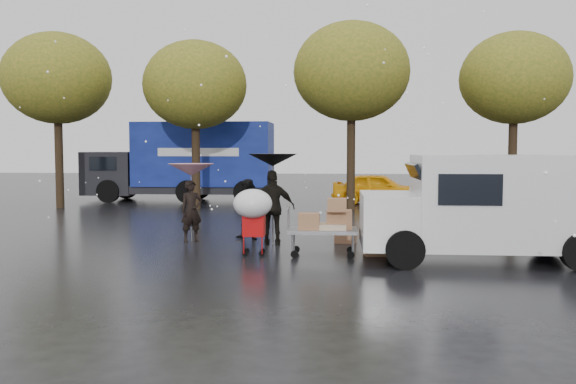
# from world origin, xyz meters

# --- Properties ---
(ground) EXTENTS (90.00, 90.00, 0.00)m
(ground) POSITION_xyz_m (0.00, 0.00, 0.00)
(ground) COLOR black
(ground) RESTS_ON ground
(person_pink) EXTENTS (0.67, 0.61, 1.54)m
(person_pink) POSITION_xyz_m (-1.70, 1.68, 0.77)
(person_pink) COLOR black
(person_pink) RESTS_ON ground
(person_middle) EXTENTS (0.89, 0.78, 1.55)m
(person_middle) POSITION_xyz_m (-0.30, 2.09, 0.78)
(person_middle) COLOR black
(person_middle) RESTS_ON ground
(person_black) EXTENTS (1.09, 0.53, 1.81)m
(person_black) POSITION_xyz_m (0.41, 1.30, 0.91)
(person_black) COLOR black
(person_black) RESTS_ON ground
(umbrella_pink) EXTENTS (1.14, 1.14, 1.96)m
(umbrella_pink) POSITION_xyz_m (-1.70, 1.68, 1.80)
(umbrella_pink) COLOR #4C4C4C
(umbrella_pink) RESTS_ON ground
(umbrella_black) EXTENTS (1.19, 1.19, 2.21)m
(umbrella_black) POSITION_xyz_m (0.41, 1.30, 2.05)
(umbrella_black) COLOR #4C4C4C
(umbrella_black) RESTS_ON ground
(vendor_cart) EXTENTS (1.52, 0.80, 1.27)m
(vendor_cart) POSITION_xyz_m (1.73, -0.20, 0.73)
(vendor_cart) COLOR slate
(vendor_cart) RESTS_ON ground
(shopping_cart) EXTENTS (0.84, 0.84, 1.46)m
(shopping_cart) POSITION_xyz_m (0.14, -0.36, 1.06)
(shopping_cart) COLOR #B00A0B
(shopping_cart) RESTS_ON ground
(white_van) EXTENTS (4.91, 2.18, 2.20)m
(white_van) POSITION_xyz_m (5.08, -0.60, 1.16)
(white_van) COLOR silver
(white_van) RESTS_ON ground
(blue_truck) EXTENTS (8.30, 2.60, 3.50)m
(blue_truck) POSITION_xyz_m (-4.76, 13.50, 1.76)
(blue_truck) COLOR navy
(blue_truck) RESTS_ON ground
(box_ground_near) EXTENTS (0.50, 0.42, 0.41)m
(box_ground_near) POSITION_xyz_m (2.78, -0.07, 0.20)
(box_ground_near) COLOR brown
(box_ground_near) RESTS_ON ground
(box_ground_far) EXTENTS (0.56, 0.47, 0.39)m
(box_ground_far) POSITION_xyz_m (2.17, 1.71, 0.19)
(box_ground_far) COLOR brown
(box_ground_far) RESTS_ON ground
(yellow_taxi) EXTENTS (4.09, 2.15, 1.33)m
(yellow_taxi) POSITION_xyz_m (3.74, 12.49, 0.66)
(yellow_taxi) COLOR #FFAE0D
(yellow_taxi) RESTS_ON ground
(tree_row) EXTENTS (21.60, 4.40, 7.12)m
(tree_row) POSITION_xyz_m (-0.47, 10.00, 5.02)
(tree_row) COLOR black
(tree_row) RESTS_ON ground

